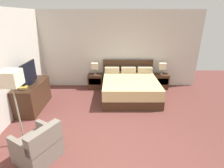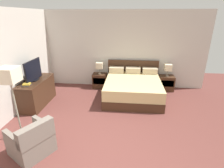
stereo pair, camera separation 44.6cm
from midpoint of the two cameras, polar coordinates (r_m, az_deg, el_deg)
name	(u,v)px [view 1 (the left image)]	position (r m, az deg, el deg)	size (l,w,h in m)	color
ground_plane	(112,166)	(3.51, -3.95, -25.25)	(11.82, 11.82, 0.00)	brown
wall_back	(113,50)	(6.48, -1.84, 11.01)	(6.36, 0.06, 2.75)	beige
wall_left	(5,68)	(5.10, -33.75, 4.47)	(0.06, 5.74, 2.75)	beige
bed	(130,87)	(5.82, 3.81, -1.01)	(1.84, 1.96, 1.03)	#422819
nightstand_left	(96,81)	(6.54, -7.26, 0.90)	(0.52, 0.40, 0.54)	#422819
nightstand_right	(161,81)	(6.68, 13.90, 0.86)	(0.52, 0.40, 0.54)	#422819
table_lamp_left	(95,66)	(6.36, -7.50, 5.82)	(0.24, 0.24, 0.43)	gray
table_lamp_right	(163,66)	(6.50, 14.36, 5.67)	(0.24, 0.24, 0.43)	gray
dresser	(34,95)	(5.63, -26.31, -3.30)	(0.55, 1.40, 0.78)	#422819
tv	(30,73)	(5.39, -27.52, 3.12)	(0.18, 0.82, 0.60)	black
book_red_cover	(24,88)	(5.14, -29.16, -1.32)	(0.21, 0.20, 0.02)	#383333
book_blue_cover	(24,87)	(5.13, -29.09, -0.99)	(0.18, 0.16, 0.04)	gold
armchair_by_window	(39,146)	(3.78, -26.15, -17.93)	(0.94, 0.94, 0.76)	#70665B
floor_lamp	(12,83)	(3.82, -32.82, 0.13)	(0.34, 0.34, 1.63)	gray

